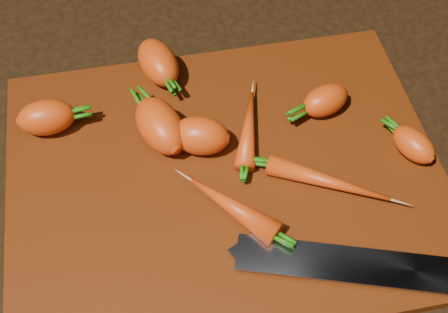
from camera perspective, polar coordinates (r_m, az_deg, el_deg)
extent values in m
cube|color=black|center=(0.74, 0.15, -2.25)|extent=(2.00, 2.00, 0.01)
cube|color=#5D2207|center=(0.73, 0.15, -1.76)|extent=(0.50, 0.40, 0.01)
ellipsoid|color=#C23A0C|center=(0.77, -15.93, 3.46)|extent=(0.07, 0.05, 0.04)
ellipsoid|color=#C23A0C|center=(0.73, -2.18, 1.91)|extent=(0.08, 0.07, 0.05)
ellipsoid|color=#C23A0C|center=(0.81, -6.04, 8.54)|extent=(0.07, 0.09, 0.05)
ellipsoid|color=#C23A0C|center=(0.74, -5.86, 2.82)|extent=(0.08, 0.10, 0.05)
ellipsoid|color=#C23A0C|center=(0.78, 9.24, 5.09)|extent=(0.07, 0.06, 0.04)
ellipsoid|color=#C23A0C|center=(0.76, 16.94, 1.05)|extent=(0.06, 0.07, 0.03)
ellipsoid|color=#C23A0C|center=(0.75, 2.26, 2.59)|extent=(0.06, 0.12, 0.02)
ellipsoid|color=#C23A0C|center=(0.71, 9.51, -2.26)|extent=(0.13, 0.09, 0.02)
ellipsoid|color=#C23A0C|center=(0.68, 0.81, -4.64)|extent=(0.10, 0.11, 0.03)
cube|color=gray|center=(0.66, 1.15, -8.67)|extent=(0.23, 0.11, 0.00)
cube|color=gray|center=(0.66, 11.87, -9.68)|extent=(0.03, 0.04, 0.02)
cube|color=black|center=(0.68, 18.04, -10.12)|extent=(0.13, 0.06, 0.02)
cylinder|color=#B2B2B7|center=(0.66, 16.57, -9.64)|extent=(0.01, 0.01, 0.00)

